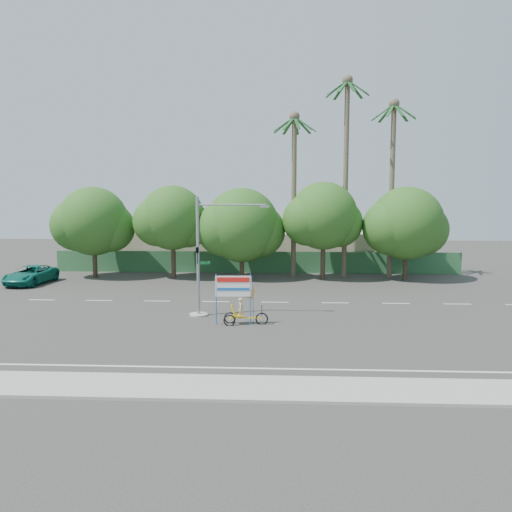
{
  "coord_description": "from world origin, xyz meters",
  "views": [
    {
      "loc": [
        2.33,
        -24.84,
        6.85
      ],
      "look_at": [
        0.88,
        4.63,
        3.5
      ],
      "focal_mm": 35.0,
      "sensor_mm": 36.0,
      "label": 1
    }
  ],
  "objects": [
    {
      "name": "ground",
      "position": [
        0.0,
        0.0,
        0.0
      ],
      "size": [
        120.0,
        120.0,
        0.0
      ],
      "primitive_type": "plane",
      "color": "#33302D",
      "rests_on": "ground"
    },
    {
      "name": "tree_center",
      "position": [
        -1.05,
        18.0,
        4.47
      ],
      "size": [
        7.62,
        6.4,
        7.85
      ],
      "color": "#473828",
      "rests_on": "ground"
    },
    {
      "name": "palm_tall",
      "position": [
        8.0,
        19.5,
        10.46
      ],
      "size": [
        3.73,
        3.79,
        17.45
      ],
      "color": "#70604C",
      "rests_on": "ground"
    },
    {
      "name": "building_left",
      "position": [
        -10.0,
        26.0,
        2.0
      ],
      "size": [
        12.0,
        8.0,
        4.0
      ],
      "primitive_type": "cube",
      "color": "beige",
      "rests_on": "ground"
    },
    {
      "name": "palm_mid",
      "position": [
        12.0,
        19.5,
        9.4
      ],
      "size": [
        3.73,
        3.79,
        15.45
      ],
      "color": "#70604C",
      "rests_on": "ground"
    },
    {
      "name": "tree_right",
      "position": [
        5.95,
        18.0,
        5.24
      ],
      "size": [
        6.9,
        5.8,
        8.36
      ],
      "color": "#473828",
      "rests_on": "ground"
    },
    {
      "name": "fence",
      "position": [
        0.0,
        21.5,
        1.0
      ],
      "size": [
        38.0,
        0.08,
        2.0
      ],
      "primitive_type": "cube",
      "color": "#336B3D",
      "rests_on": "ground"
    },
    {
      "name": "trike_billboard",
      "position": [
        0.04,
        1.96,
        1.15
      ],
      "size": [
        2.9,
        0.69,
        2.85
      ],
      "rotation": [
        0.0,
        0.0,
        0.05
      ],
      "color": "black",
      "rests_on": "ground"
    },
    {
      "name": "palm_short",
      "position": [
        3.5,
        19.5,
        8.86
      ],
      "size": [
        3.73,
        3.79,
        14.45
      ],
      "color": "#70604C",
      "rests_on": "ground"
    },
    {
      "name": "building_right",
      "position": [
        8.0,
        26.0,
        1.8
      ],
      "size": [
        14.0,
        8.0,
        3.6
      ],
      "primitive_type": "cube",
      "color": "beige",
      "rests_on": "ground"
    },
    {
      "name": "traffic_signal",
      "position": [
        -2.2,
        3.98,
        2.92
      ],
      "size": [
        4.72,
        1.1,
        7.0
      ],
      "color": "gray",
      "rests_on": "ground"
    },
    {
      "name": "tree_far_right",
      "position": [
        12.95,
        18.0,
        4.64
      ],
      "size": [
        7.38,
        6.2,
        7.94
      ],
      "color": "#473828",
      "rests_on": "ground"
    },
    {
      "name": "sidewalk_near",
      "position": [
        0.0,
        -7.5,
        0.06
      ],
      "size": [
        50.0,
        2.4,
        0.12
      ],
      "primitive_type": "cube",
      "color": "gray",
      "rests_on": "ground"
    },
    {
      "name": "tree_left",
      "position": [
        -7.05,
        18.0,
        5.06
      ],
      "size": [
        6.66,
        5.6,
        8.07
      ],
      "color": "#473828",
      "rests_on": "ground"
    },
    {
      "name": "tree_far_left",
      "position": [
        -14.05,
        18.0,
        4.76
      ],
      "size": [
        7.14,
        6.0,
        7.96
      ],
      "color": "#473828",
      "rests_on": "ground"
    },
    {
      "name": "pickup_truck",
      "position": [
        -17.96,
        14.32,
        0.75
      ],
      "size": [
        2.79,
        5.52,
        1.5
      ],
      "primitive_type": "imported",
      "rotation": [
        0.0,
        0.0,
        -0.06
      ],
      "color": "#0F6B5B",
      "rests_on": "ground"
    }
  ]
}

